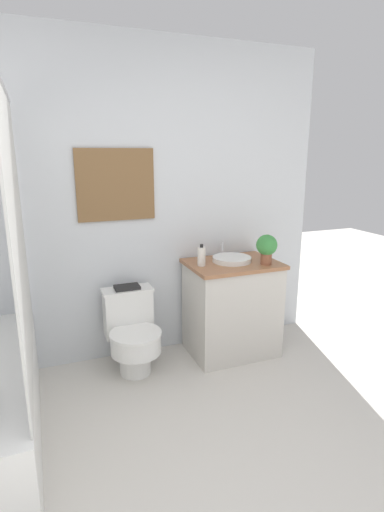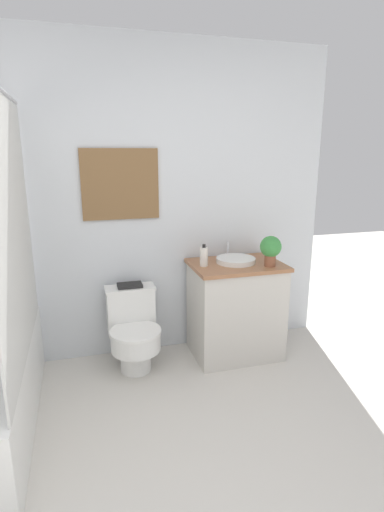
% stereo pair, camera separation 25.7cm
% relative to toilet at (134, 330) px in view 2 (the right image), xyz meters
% --- Properties ---
extents(wall_back, '(3.49, 0.07, 2.50)m').
position_rel_toilet_xyz_m(wall_back, '(-0.04, 0.29, 0.94)').
color(wall_back, silver).
rests_on(wall_back, ground_plane).
extents(toilet, '(0.39, 0.52, 0.62)m').
position_rel_toilet_xyz_m(toilet, '(0.00, 0.00, 0.00)').
color(toilet, white).
rests_on(toilet, ground_plane).
extents(vanity, '(0.73, 0.54, 0.79)m').
position_rel_toilet_xyz_m(vanity, '(0.84, -0.02, 0.09)').
color(vanity, beige).
rests_on(vanity, ground_plane).
extents(sink, '(0.31, 0.35, 0.13)m').
position_rel_toilet_xyz_m(sink, '(0.84, 0.00, 0.50)').
color(sink, white).
rests_on(sink, vanity).
extents(soap_bottle, '(0.06, 0.06, 0.17)m').
position_rel_toilet_xyz_m(soap_bottle, '(0.56, -0.02, 0.55)').
color(soap_bottle, silver).
rests_on(soap_bottle, vanity).
extents(potted_plant, '(0.17, 0.17, 0.24)m').
position_rel_toilet_xyz_m(potted_plant, '(1.06, -0.17, 0.62)').
color(potted_plant, brown).
rests_on(potted_plant, vanity).
extents(book_on_tank, '(0.19, 0.13, 0.02)m').
position_rel_toilet_xyz_m(book_on_tank, '(0.00, 0.13, 0.32)').
color(book_on_tank, black).
rests_on(book_on_tank, toilet).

